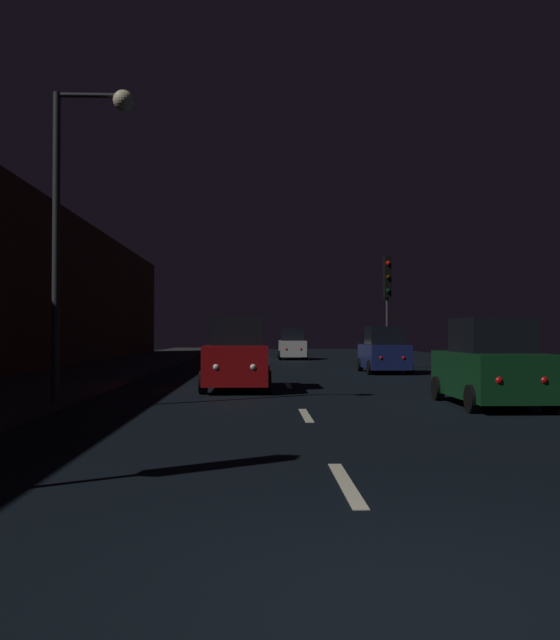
{
  "coord_description": "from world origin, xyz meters",
  "views": [
    {
      "loc": [
        -0.95,
        -4.35,
        1.62
      ],
      "look_at": [
        -0.36,
        13.64,
        1.97
      ],
      "focal_mm": 38.45,
      "sensor_mm": 36.0,
      "label": 1
    }
  ],
  "objects_px": {
    "car_distant_taillights": "(292,345)",
    "streetlamp_overhead": "(79,195)",
    "car_approaching_headlights": "(237,356)",
    "traffic_light_far_right": "(387,287)",
    "car_parked_right_far": "(384,352)",
    "car_parked_right_near": "(489,366)"
  },
  "relations": [
    {
      "from": "traffic_light_far_right",
      "to": "car_parked_right_far",
      "type": "bearing_deg",
      "value": -20.37
    },
    {
      "from": "streetlamp_overhead",
      "to": "car_parked_right_far",
      "type": "height_order",
      "value": "streetlamp_overhead"
    },
    {
      "from": "car_approaching_headlights",
      "to": "car_parked_right_near",
      "type": "bearing_deg",
      "value": 50.81
    },
    {
      "from": "car_approaching_headlights",
      "to": "car_distant_taillights",
      "type": "height_order",
      "value": "car_approaching_headlights"
    },
    {
      "from": "car_distant_taillights",
      "to": "car_parked_right_near",
      "type": "bearing_deg",
      "value": -173.76
    },
    {
      "from": "car_approaching_headlights",
      "to": "car_distant_taillights",
      "type": "bearing_deg",
      "value": 173.15
    },
    {
      "from": "car_parked_right_near",
      "to": "streetlamp_overhead",
      "type": "bearing_deg",
      "value": 93.34
    },
    {
      "from": "car_parked_right_far",
      "to": "streetlamp_overhead",
      "type": "bearing_deg",
      "value": 146.13
    },
    {
      "from": "streetlamp_overhead",
      "to": "car_approaching_headlights",
      "type": "height_order",
      "value": "streetlamp_overhead"
    },
    {
      "from": "car_parked_right_far",
      "to": "car_distant_taillights",
      "type": "bearing_deg",
      "value": 11.55
    },
    {
      "from": "car_parked_right_far",
      "to": "traffic_light_far_right",
      "type": "bearing_deg",
      "value": -13.32
    },
    {
      "from": "car_approaching_headlights",
      "to": "car_parked_right_far",
      "type": "distance_m",
      "value": 9.96
    },
    {
      "from": "car_approaching_headlights",
      "to": "car_distant_taillights",
      "type": "relative_size",
      "value": 1.1
    },
    {
      "from": "car_distant_taillights",
      "to": "car_parked_right_far",
      "type": "bearing_deg",
      "value": -168.45
    },
    {
      "from": "traffic_light_far_right",
      "to": "car_parked_right_far",
      "type": "xyz_separation_m",
      "value": [
        -0.8,
        -3.39,
        -2.9
      ]
    },
    {
      "from": "streetlamp_overhead",
      "to": "traffic_light_far_right",
      "type": "bearing_deg",
      "value": 59.75
    },
    {
      "from": "streetlamp_overhead",
      "to": "car_approaching_headlights",
      "type": "xyz_separation_m",
      "value": [
        3.19,
        5.22,
        -3.59
      ]
    },
    {
      "from": "car_approaching_headlights",
      "to": "car_parked_right_far",
      "type": "bearing_deg",
      "value": 144.63
    },
    {
      "from": "car_parked_right_near",
      "to": "car_distant_taillights",
      "type": "bearing_deg",
      "value": 6.24
    },
    {
      "from": "car_distant_taillights",
      "to": "streetlamp_overhead",
      "type": "bearing_deg",
      "value": 168.06
    },
    {
      "from": "car_distant_taillights",
      "to": "traffic_light_far_right",
      "type": "bearing_deg",
      "value": -161.44
    },
    {
      "from": "traffic_light_far_right",
      "to": "streetlamp_overhead",
      "type": "bearing_deg",
      "value": -37.3
    }
  ]
}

